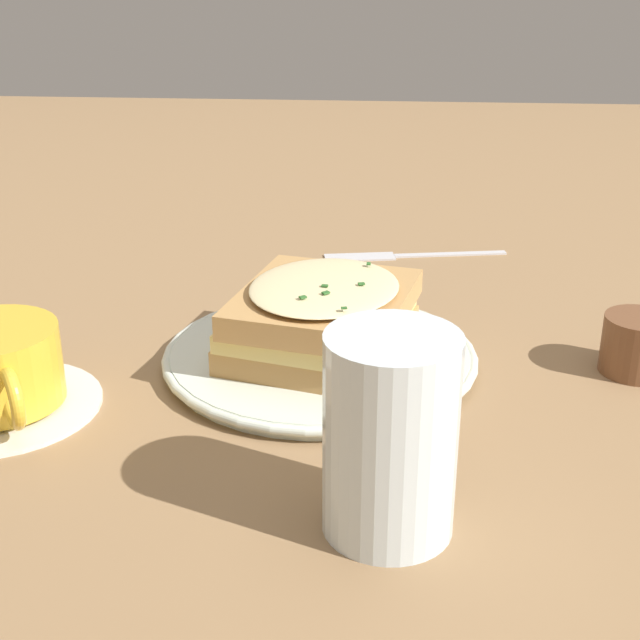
{
  "coord_description": "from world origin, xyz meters",
  "views": [
    {
      "loc": [
        0.63,
        0.03,
        0.3
      ],
      "look_at": [
        0.02,
        -0.02,
        0.04
      ],
      "focal_mm": 50.0,
      "sensor_mm": 36.0,
      "label": 1
    }
  ],
  "objects_px": {
    "spoon": "(2,315)",
    "condiment_pot": "(637,345)",
    "dinner_plate": "(320,356)",
    "sandwich": "(322,317)",
    "fork": "(394,255)",
    "water_glass": "(390,435)"
  },
  "relations": [
    {
      "from": "water_glass",
      "to": "fork",
      "type": "xyz_separation_m",
      "value": [
        -0.46,
        0.0,
        -0.06
      ]
    },
    {
      "from": "water_glass",
      "to": "condiment_pot",
      "type": "height_order",
      "value": "water_glass"
    },
    {
      "from": "dinner_plate",
      "to": "sandwich",
      "type": "xyz_separation_m",
      "value": [
        0.0,
        0.0,
        0.03
      ]
    },
    {
      "from": "spoon",
      "to": "condiment_pot",
      "type": "relative_size",
      "value": 3.0
    },
    {
      "from": "dinner_plate",
      "to": "condiment_pot",
      "type": "distance_m",
      "value": 0.24
    },
    {
      "from": "dinner_plate",
      "to": "condiment_pot",
      "type": "bearing_deg",
      "value": 91.91
    },
    {
      "from": "sandwich",
      "to": "water_glass",
      "type": "distance_m",
      "value": 0.2
    },
    {
      "from": "dinner_plate",
      "to": "sandwich",
      "type": "distance_m",
      "value": 0.03
    },
    {
      "from": "water_glass",
      "to": "condiment_pot",
      "type": "xyz_separation_m",
      "value": [
        -0.21,
        0.18,
        -0.04
      ]
    },
    {
      "from": "sandwich",
      "to": "spoon",
      "type": "distance_m",
      "value": 0.29
    },
    {
      "from": "dinner_plate",
      "to": "fork",
      "type": "bearing_deg",
      "value": 167.78
    },
    {
      "from": "fork",
      "to": "spoon",
      "type": "xyz_separation_m",
      "value": [
        0.19,
        -0.33,
        0.0
      ]
    },
    {
      "from": "water_glass",
      "to": "fork",
      "type": "distance_m",
      "value": 0.46
    },
    {
      "from": "sandwich",
      "to": "fork",
      "type": "bearing_deg",
      "value": 168.28
    },
    {
      "from": "sandwich",
      "to": "fork",
      "type": "distance_m",
      "value": 0.27
    },
    {
      "from": "sandwich",
      "to": "condiment_pot",
      "type": "distance_m",
      "value": 0.24
    },
    {
      "from": "water_glass",
      "to": "spoon",
      "type": "height_order",
      "value": "water_glass"
    },
    {
      "from": "spoon",
      "to": "condiment_pot",
      "type": "bearing_deg",
      "value": 105.95
    },
    {
      "from": "sandwich",
      "to": "water_glass",
      "type": "bearing_deg",
      "value": 14.68
    },
    {
      "from": "water_glass",
      "to": "spoon",
      "type": "relative_size",
      "value": 0.73
    },
    {
      "from": "spoon",
      "to": "condiment_pot",
      "type": "xyz_separation_m",
      "value": [
        0.06,
        0.51,
        0.02
      ]
    },
    {
      "from": "water_glass",
      "to": "spoon",
      "type": "xyz_separation_m",
      "value": [
        -0.27,
        -0.33,
        -0.05
      ]
    }
  ]
}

